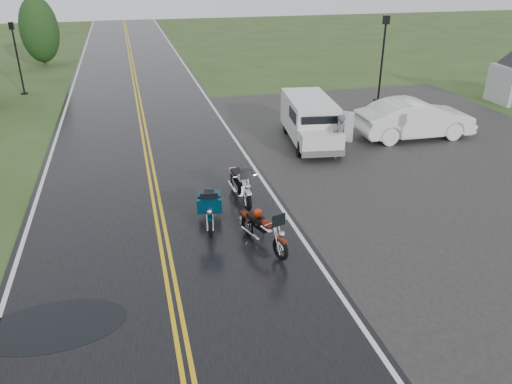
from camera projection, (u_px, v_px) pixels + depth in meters
ground at (169, 272)px, 12.63m from camera, size 120.00×120.00×0.00m
road at (146, 143)px, 21.39m from camera, size 8.00×100.00×0.04m
parking_pad at (439, 161)px, 19.51m from camera, size 14.00×24.00×0.03m
motorcycle_red at (281, 240)px, 12.80m from camera, size 1.41×2.27×1.26m
motorcycle_teal at (210, 218)px, 13.91m from camera, size 1.11×2.27×1.28m
motorcycle_silver at (247, 193)px, 15.30m from camera, size 0.90×2.34×1.37m
van_white at (301, 134)px, 19.56m from camera, size 2.46×5.11×1.93m
person_at_van at (339, 137)px, 19.45m from camera, size 0.75×0.62×1.77m
sedan_white at (415, 120)px, 21.77m from camera, size 5.15×1.90×1.68m
lamp_post_far_left at (18, 59)px, 28.51m from camera, size 0.35×0.35×4.09m
lamp_post_far_right at (382, 59)px, 26.88m from camera, size 0.39×0.39×4.61m
tree_left_far at (40, 37)px, 36.15m from camera, size 2.73×2.73×4.19m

